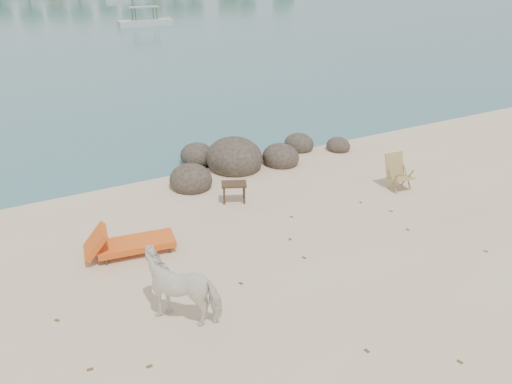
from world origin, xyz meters
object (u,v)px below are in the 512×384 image
deck_chair (401,174)px  boulders (241,159)px  side_table (234,193)px  cow (183,285)px  lounge_chair (136,241)px

deck_chair → boulders: bearing=136.2°
boulders → side_table: size_ratio=9.90×
boulders → side_table: 2.49m
cow → side_table: size_ratio=2.34×
cow → boulders: bearing=-173.2°
boulders → cow: bearing=-125.4°
boulders → lounge_chair: bearing=-141.9°
side_table → deck_chair: size_ratio=0.67×
cow → lounge_chair: bearing=-134.0°
side_table → cow: bearing=-102.9°
lounge_chair → deck_chair: 7.31m
cow → deck_chair: 7.45m
lounge_chair → boulders: bearing=46.5°
lounge_chair → side_table: bearing=30.6°
side_table → lounge_chair: size_ratio=0.31×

